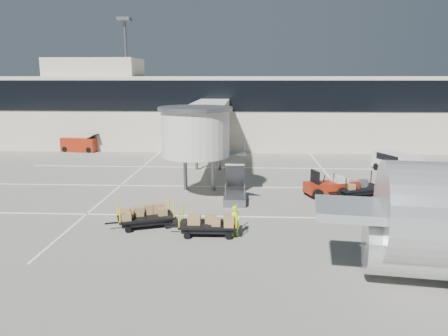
{
  "coord_description": "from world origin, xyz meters",
  "views": [
    {
      "loc": [
        -0.71,
        -22.04,
        7.83
      ],
      "look_at": [
        -2.16,
        6.14,
        2.0
      ],
      "focal_mm": 35.0,
      "sensor_mm": 36.0,
      "label": 1
    }
  ],
  "objects": [
    {
      "name": "lane_markings",
      "position": [
        -0.67,
        9.33,
        0.01
      ],
      "size": [
        40.0,
        30.0,
        0.02
      ],
      "color": "white",
      "rests_on": "ground"
    },
    {
      "name": "box_cart_far",
      "position": [
        -5.95,
        -0.02,
        0.56
      ],
      "size": [
        3.64,
        2.42,
        1.41
      ],
      "rotation": [
        0.0,
        0.0,
        0.37
      ],
      "color": "black",
      "rests_on": "ground"
    },
    {
      "name": "suitcase_cart",
      "position": [
        6.89,
        6.89,
        0.52
      ],
      "size": [
        3.92,
        2.64,
        1.52
      ],
      "rotation": [
        0.0,
        0.0,
        0.38
      ],
      "color": "black",
      "rests_on": "ground"
    },
    {
      "name": "ground_worker",
      "position": [
        -1.21,
        -1.1,
        0.78
      ],
      "size": [
        0.68,
        0.63,
        1.56
      ],
      "primitive_type": "imported",
      "rotation": [
        0.0,
        0.0,
        0.59
      ],
      "color": "#B1FF1A",
      "rests_on": "ground"
    },
    {
      "name": "ground",
      "position": [
        0.0,
        0.0,
        0.0
      ],
      "size": [
        140.0,
        140.0,
        0.0
      ],
      "primitive_type": "plane",
      "color": "#9D978C",
      "rests_on": "ground"
    },
    {
      "name": "box_cart_near",
      "position": [
        -2.63,
        -0.98,
        0.56
      ],
      "size": [
        3.64,
        1.52,
        1.42
      ],
      "rotation": [
        0.0,
        0.0,
        0.02
      ],
      "color": "black",
      "rests_on": "ground"
    },
    {
      "name": "belt_loader",
      "position": [
        -18.73,
        24.0,
        0.75
      ],
      "size": [
        4.27,
        2.16,
        1.97
      ],
      "rotation": [
        0.0,
        0.0,
        -0.15
      ],
      "color": "maroon",
      "rests_on": "ground"
    },
    {
      "name": "baggage_tug",
      "position": [
        4.72,
        6.78,
        0.66
      ],
      "size": [
        3.02,
        2.43,
        1.81
      ],
      "rotation": [
        0.0,
        0.0,
        0.31
      ],
      "color": "maroon",
      "rests_on": "ground"
    },
    {
      "name": "terminal",
      "position": [
        -0.35,
        29.94,
        4.11
      ],
      "size": [
        64.0,
        12.11,
        15.2
      ],
      "color": "beige",
      "rests_on": "ground"
    },
    {
      "name": "jet_bridge",
      "position": [
        -3.97,
        12.26,
        4.28
      ],
      "size": [
        5.7,
        20.4,
        6.03
      ],
      "color": "beige",
      "rests_on": "ground"
    },
    {
      "name": "minivan",
      "position": [
        11.87,
        14.66,
        0.99
      ],
      "size": [
        3.25,
        4.71,
        1.66
      ],
      "rotation": [
        0.0,
        0.0,
        0.38
      ],
      "color": "silver",
      "rests_on": "ground"
    }
  ]
}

